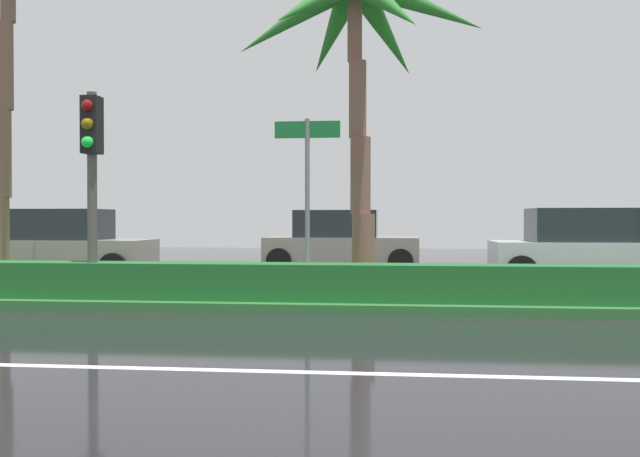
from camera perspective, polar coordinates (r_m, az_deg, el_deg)
The scene contains 10 objects.
ground_plane at distance 13.71m, azimuth 5.86°, elevation -5.61°, with size 90.00×42.00×0.10m, color black.
near_lane_divider_stripe at distance 6.79m, azimuth 5.54°, elevation -11.81°, with size 81.00×0.14×0.01m, color white.
median_strip at distance 12.70m, azimuth 5.84°, elevation -5.56°, with size 85.50×4.00×0.15m, color #2D6B33.
median_hedge at distance 11.27m, azimuth 5.80°, elevation -4.45°, with size 76.50×0.70×0.60m.
palm_tree_centre_left at distance 13.49m, azimuth 2.98°, elevation 16.18°, with size 4.80×4.37×6.24m.
traffic_signal_median_left at distance 12.26m, azimuth -18.25°, elevation 5.65°, with size 0.28×0.43×3.45m.
street_name_sign at distance 11.60m, azimuth -1.05°, elevation 3.75°, with size 1.10×0.08×3.00m.
car_in_traffic_leading at distance 18.50m, azimuth -20.38°, elevation -1.27°, with size 4.30×2.02×1.72m.
car_in_traffic_second at distance 19.66m, azimuth 1.65°, elevation -1.10°, with size 4.30×2.02×1.72m.
car_in_traffic_third at distance 17.01m, azimuth 21.01°, elevation -1.45°, with size 4.30×2.02×1.72m.
Camera 1 is at (0.07, -4.62, 1.49)m, focal length 38.98 mm.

